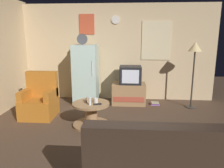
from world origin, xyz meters
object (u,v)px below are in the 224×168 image
object	(u,v)px
tv_stand	(129,94)
crt_tv	(130,75)
coffee_table	(91,114)
remote_control	(97,104)
armchair	(40,101)
wine_glass	(90,101)
standing_lamp	(195,52)
mug_ceramic_white	(96,100)
fridge	(86,74)
book_stack	(155,104)
mug_ceramic_tan	(88,100)

from	to	relation	value
tv_stand	crt_tv	world-z (taller)	crt_tv
coffee_table	remote_control	size ratio (longest dim) A/B	4.80
armchair	crt_tv	bearing A→B (deg)	27.56
coffee_table	remote_control	bearing A→B (deg)	-35.07
tv_stand	wine_glass	size ratio (longest dim) A/B	5.60
tv_stand	standing_lamp	world-z (taller)	standing_lamp
mug_ceramic_white	tv_stand	bearing A→B (deg)	66.12
mug_ceramic_white	armchair	xyz separation A→B (m)	(-1.29, 0.42, -0.17)
armchair	remote_control	bearing A→B (deg)	-21.75
wine_glass	armchair	bearing A→B (deg)	154.88
fridge	armchair	bearing A→B (deg)	-128.10
mug_ceramic_white	coffee_table	bearing A→B (deg)	-167.95
tv_stand	book_stack	bearing A→B (deg)	-4.89
book_stack	armchair	bearing A→B (deg)	-159.61
crt_tv	wine_glass	size ratio (longest dim) A/B	3.60
mug_ceramic_white	fridge	bearing A→B (deg)	107.87
remote_control	armchair	world-z (taller)	armchair
crt_tv	mug_ceramic_tan	world-z (taller)	crt_tv
wine_glass	tv_stand	bearing A→B (deg)	65.38
tv_stand	armchair	xyz separation A→B (m)	(-1.93, -1.03, 0.07)
fridge	book_stack	world-z (taller)	fridge
standing_lamp	mug_ceramic_white	size ratio (longest dim) A/B	17.67
book_stack	remote_control	bearing A→B (deg)	-130.08
armchair	book_stack	size ratio (longest dim) A/B	4.42
coffee_table	remote_control	xyz separation A→B (m)	(0.14, -0.10, 0.24)
tv_stand	remote_control	bearing A→B (deg)	-110.77
crt_tv	coffee_table	distance (m)	1.73
tv_stand	mug_ceramic_tan	xyz separation A→B (m)	(-0.80, -1.41, 0.24)
crt_tv	armchair	size ratio (longest dim) A/B	0.56
fridge	wine_glass	world-z (taller)	fridge
crt_tv	remote_control	world-z (taller)	crt_tv
mug_ceramic_white	book_stack	bearing A→B (deg)	46.55
mug_ceramic_white	standing_lamp	bearing A→B (deg)	29.90
crt_tv	mug_ceramic_tan	size ratio (longest dim) A/B	6.00
mug_ceramic_white	remote_control	size ratio (longest dim) A/B	0.60
fridge	mug_ceramic_white	size ratio (longest dim) A/B	19.67
standing_lamp	tv_stand	bearing A→B (deg)	172.47
fridge	armchair	world-z (taller)	fridge
standing_lamp	mug_ceramic_tan	size ratio (longest dim) A/B	17.67
standing_lamp	book_stack	world-z (taller)	standing_lamp
fridge	crt_tv	bearing A→B (deg)	-1.15
remote_control	book_stack	distance (m)	2.01
fridge	remote_control	xyz separation A→B (m)	(0.52, -1.58, -0.28)
tv_stand	crt_tv	distance (m)	0.49
mug_ceramic_white	remote_control	world-z (taller)	mug_ceramic_white
book_stack	wine_glass	bearing A→B (deg)	-132.44
book_stack	coffee_table	bearing A→B (deg)	-135.03
wine_glass	mug_ceramic_white	distance (m)	0.18
tv_stand	remote_control	world-z (taller)	tv_stand
crt_tv	mug_ceramic_white	xyz separation A→B (m)	(-0.67, -1.44, -0.25)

